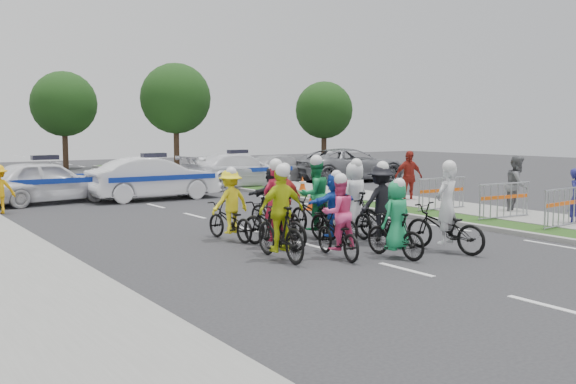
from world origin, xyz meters
TOP-DOWN VIEW (x-y plane):
  - ground at (0.00, 0.00)m, footprint 90.00×90.00m
  - curb_right at (5.10, 5.00)m, footprint 0.20×60.00m
  - grass_strip at (5.80, 5.00)m, footprint 1.20×60.00m
  - sidewalk_right at (7.60, 5.00)m, footprint 2.40×60.00m
  - rider_0 at (1.97, 0.83)m, footprint 0.99×2.03m
  - rider_1 at (0.64, 0.95)m, footprint 0.72×1.60m
  - rider_2 at (-0.35, 1.62)m, footprint 0.90×1.80m
  - rider_3 at (-1.44, 2.10)m, footprint 1.01×1.90m
  - rider_4 at (1.43, 2.31)m, footprint 1.11×1.93m
  - rider_5 at (0.64, 2.98)m, footprint 1.38×1.65m
  - rider_6 at (-0.85, 3.26)m, footprint 1.07×2.06m
  - rider_7 at (1.80, 3.66)m, footprint 0.86×1.87m
  - rider_8 at (0.77, 3.94)m, footprint 0.85×1.99m
  - rider_9 at (0.04, 4.22)m, footprint 0.95×1.78m
  - rider_10 at (-1.18, 4.67)m, footprint 1.03×1.78m
  - rider_11 at (0.46, 5.34)m, footprint 1.44×1.71m
  - police_car_0 at (-2.89, 14.90)m, footprint 4.78×2.53m
  - police_car_1 at (0.76, 13.91)m, footprint 4.83×1.80m
  - police_car_2 at (5.64, 16.17)m, footprint 5.53×2.77m
  - civilian_sedan at (8.77, 17.31)m, footprint 4.82×2.33m
  - civilian_suv at (12.03, 16.12)m, footprint 6.17×3.33m
  - spectator_1 at (8.32, 3.64)m, footprint 1.10×1.02m
  - spectator_2 at (7.79, 7.77)m, footprint 1.17×0.70m
  - barrier_0 at (6.70, 1.03)m, footprint 2.04×0.67m
  - barrier_1 at (6.70, 2.89)m, footprint 2.04×0.67m
  - barrier_2 at (6.70, 5.21)m, footprint 2.02×0.59m
  - cone_0 at (3.81, 8.14)m, footprint 0.40×0.40m
  - cone_1 at (6.64, 12.62)m, footprint 0.40×0.40m
  - tree_1 at (9.00, 30.00)m, footprint 4.55×4.55m
  - tree_2 at (18.00, 26.00)m, footprint 3.85×3.85m
  - tree_4 at (3.00, 34.00)m, footprint 4.20×4.20m

SIDE VIEW (x-z plane):
  - ground at x=0.00m, z-range 0.00..0.00m
  - grass_strip at x=5.80m, z-range 0.00..0.11m
  - curb_right at x=5.10m, z-range 0.00..0.12m
  - sidewalk_right at x=7.60m, z-range 0.00..0.13m
  - cone_0 at x=3.81m, z-range -0.01..0.69m
  - cone_1 at x=6.64m, z-range -0.01..0.69m
  - barrier_0 at x=6.70m, z-range 0.00..1.12m
  - barrier_1 at x=6.70m, z-range 0.00..1.12m
  - barrier_2 at x=6.70m, z-range 0.00..1.12m
  - rider_1 at x=0.64m, z-range -0.18..1.48m
  - rider_0 at x=1.97m, z-range -0.34..1.65m
  - rider_2 at x=-0.35m, z-range -0.22..1.54m
  - rider_6 at x=-0.85m, z-range -0.34..1.66m
  - civilian_sedan at x=8.77m, z-range 0.00..1.35m
  - rider_10 at x=-1.18m, z-range -0.19..1.57m
  - rider_9 at x=0.04m, z-range -0.21..1.63m
  - rider_5 at x=0.64m, z-range -0.13..1.58m
  - rider_11 at x=0.46m, z-range -0.13..1.61m
  - rider_4 at x=1.43m, z-range -0.22..1.70m
  - rider_7 at x=1.80m, z-range -0.21..1.70m
  - rider_8 at x=0.77m, z-range -0.27..1.76m
  - rider_3 at x=-1.44m, z-range -0.23..1.74m
  - police_car_2 at x=5.64m, z-range 0.00..1.54m
  - police_car_0 at x=-2.89m, z-range 0.00..1.55m
  - police_car_1 at x=0.76m, z-range 0.00..1.58m
  - civilian_suv at x=12.03m, z-range 0.00..1.64m
  - spectator_1 at x=8.32m, z-range 0.00..1.83m
  - spectator_2 at x=7.79m, z-range 0.00..1.87m
  - tree_2 at x=18.00m, z-range 0.95..6.72m
  - tree_4 at x=3.00m, z-range 1.04..7.34m
  - tree_1 at x=9.00m, z-range 1.12..7.95m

